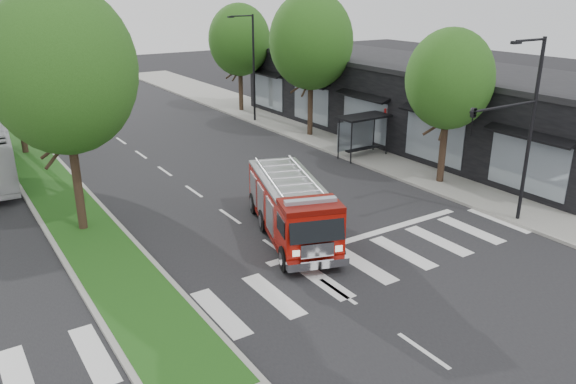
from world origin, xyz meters
The scene contains 13 objects.
ground centered at (0.00, 0.00, 0.00)m, with size 140.00×140.00×0.00m, color black.
sidewalk_right centered at (12.50, 10.00, 0.07)m, with size 5.00×80.00×0.15m, color gray.
median centered at (-6.00, 18.00, 0.08)m, with size 3.00×50.00×0.15m.
storefront_row centered at (17.00, 10.00, 2.50)m, with size 8.00×30.00×5.00m, color black.
bus_shelter centered at (11.20, 8.15, 2.04)m, with size 3.20×1.60×2.61m.
tree_right_near centered at (11.50, 2.00, 5.51)m, with size 4.40×4.40×8.05m.
tree_right_mid centered at (11.50, 14.00, 6.49)m, with size 5.60×5.60×9.72m.
tree_right_far centered at (11.50, 24.00, 5.84)m, with size 5.00×5.00×8.73m.
tree_median_near centered at (-6.00, 6.00, 6.81)m, with size 5.80×5.80×10.16m.
tree_median_far centered at (-6.00, 20.00, 6.49)m, with size 5.60×5.60×9.72m.
streetlight_right_near centered at (9.61, -3.50, 4.67)m, with size 4.08×0.22×8.00m.
streetlight_right_far centered at (10.35, 20.00, 4.48)m, with size 2.11×0.20×8.00m.
fire_engine centered at (1.21, 0.72, 1.26)m, with size 4.56×7.93×2.64m.
Camera 1 is at (-10.67, -17.25, 9.83)m, focal length 35.00 mm.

